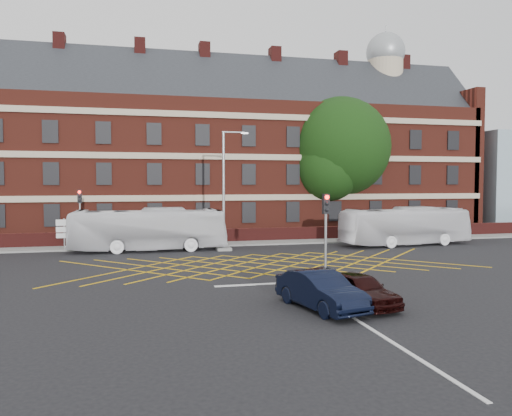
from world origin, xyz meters
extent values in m
plane|color=black|center=(0.00, 0.00, 0.00)|extent=(120.00, 120.00, 0.00)
cube|color=maroon|center=(0.00, 22.00, 6.00)|extent=(50.00, 12.00, 12.00)
cube|color=black|center=(0.00, 22.00, 12.00)|extent=(51.00, 10.61, 10.61)
cube|color=#B7A88C|center=(0.00, 15.92, 7.00)|extent=(50.00, 0.18, 0.50)
cube|color=black|center=(0.00, 15.94, 5.50)|extent=(1.20, 0.14, 1.80)
cube|color=#4A1513|center=(-7.00, 22.00, 16.50)|extent=(1.00, 1.40, 3.20)
cylinder|color=#B7A88C|center=(18.00, 22.00, 15.00)|extent=(3.60, 3.60, 6.00)
sphere|color=gray|center=(18.00, 22.00, 18.40)|extent=(4.00, 4.00, 4.00)
cube|color=#4A1513|center=(0.00, 13.00, 0.55)|extent=(56.00, 0.50, 1.10)
cube|color=slate|center=(0.00, 12.00, 0.06)|extent=(60.00, 3.00, 0.12)
cube|color=#CC990C|center=(0.00, 2.00, 0.01)|extent=(8.22, 8.22, 0.02)
cube|color=silver|center=(0.00, -3.50, 0.01)|extent=(8.00, 0.30, 0.02)
cube|color=silver|center=(0.00, -10.00, 0.01)|extent=(0.15, 14.00, 0.02)
imported|color=white|center=(-6.67, 9.49, 1.51)|extent=(10.89, 2.74, 3.02)
imported|color=silver|center=(12.52, 8.11, 1.46)|extent=(10.66, 3.50, 2.91)
imported|color=black|center=(-0.68, -8.47, 0.72)|extent=(2.53, 4.63, 1.45)
imported|color=black|center=(1.00, -8.36, 0.66)|extent=(2.29, 4.08, 1.31)
cylinder|color=black|center=(11.00, 17.19, 3.13)|extent=(0.90, 0.90, 6.27)
sphere|color=black|center=(11.00, 17.19, 8.10)|extent=(9.18, 9.18, 9.18)
sphere|color=black|center=(9.50, 16.39, 6.07)|extent=(5.97, 5.97, 5.97)
sphere|color=black|center=(12.50, 17.99, 6.47)|extent=(5.51, 5.51, 5.51)
cube|color=slate|center=(1.32, -3.88, 0.10)|extent=(0.70, 0.70, 0.20)
cylinder|color=gray|center=(1.32, -3.88, 1.75)|extent=(0.12, 0.12, 3.50)
cube|color=black|center=(1.32, -3.88, 3.80)|extent=(0.30, 0.25, 0.95)
sphere|color=#FF0C05|center=(1.32, -4.02, 4.12)|extent=(0.20, 0.20, 0.20)
cube|color=slate|center=(-11.43, 11.54, 0.10)|extent=(0.70, 0.70, 0.20)
cylinder|color=gray|center=(-11.43, 11.54, 1.75)|extent=(0.12, 0.12, 3.50)
cube|color=black|center=(-11.43, 11.54, 3.80)|extent=(0.30, 0.25, 0.95)
sphere|color=#FF0C05|center=(-11.43, 11.40, 4.12)|extent=(0.20, 0.20, 0.20)
cube|color=slate|center=(-1.49, 8.49, 0.10)|extent=(1.00, 1.00, 0.20)
cylinder|color=gray|center=(-1.49, 8.49, 4.17)|extent=(0.18, 0.18, 8.33)
cylinder|color=gray|center=(-0.79, 8.49, 8.33)|extent=(1.60, 0.12, 0.12)
cube|color=gray|center=(0.01, 8.49, 8.28)|extent=(0.50, 0.20, 0.12)
cylinder|color=gray|center=(-12.61, 12.17, 1.10)|extent=(0.10, 0.10, 2.20)
cube|color=silver|center=(-12.61, 12.09, 1.90)|extent=(1.10, 0.06, 0.45)
cube|color=silver|center=(-12.61, 12.09, 1.40)|extent=(1.10, 0.06, 0.40)
cube|color=silver|center=(-12.61, 12.09, 0.95)|extent=(1.10, 0.06, 0.35)
cube|color=gold|center=(0.04, -5.84, 0.40)|extent=(0.48, 0.39, 0.80)
camera|label=1|loc=(-7.45, -26.15, 4.84)|focal=35.00mm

